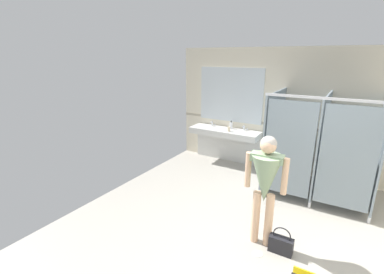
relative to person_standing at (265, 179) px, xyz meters
name	(u,v)px	position (x,y,z in m)	size (l,w,h in m)	color
ground_plane	(272,263)	(0.25, -0.27, -1.03)	(6.42, 6.60, 0.10)	#9E998E
wall_back	(318,115)	(0.25, 2.79, 0.38)	(6.42, 0.12, 2.72)	beige
wall_back_tile_band	(316,130)	(0.25, 2.73, 0.07)	(6.42, 0.01, 0.06)	#9E937F
vanity_counter	(226,138)	(-1.70, 2.53, -0.36)	(1.68, 0.53, 0.96)	silver
mirror_panel	(231,95)	(-1.70, 2.72, 0.66)	(1.58, 0.02, 1.27)	silver
bathroom_stalls	(320,145)	(0.44, 1.81, 0.03)	(1.82, 1.43, 1.93)	gray
person_standing	(265,179)	(0.00, 0.00, 0.00)	(0.55, 0.43, 1.57)	#DBAD89
handbag	(281,244)	(0.29, -0.07, -0.85)	(0.31, 0.12, 0.39)	black
soap_dispenser	(231,125)	(-1.61, 2.60, -0.05)	(0.07, 0.07, 0.19)	white
paper_cup	(229,129)	(-1.55, 2.34, -0.08)	(0.07, 0.07, 0.11)	beige
floor_drain_cover	(257,254)	(0.04, -0.25, -0.98)	(0.14, 0.14, 0.01)	#B7BABF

